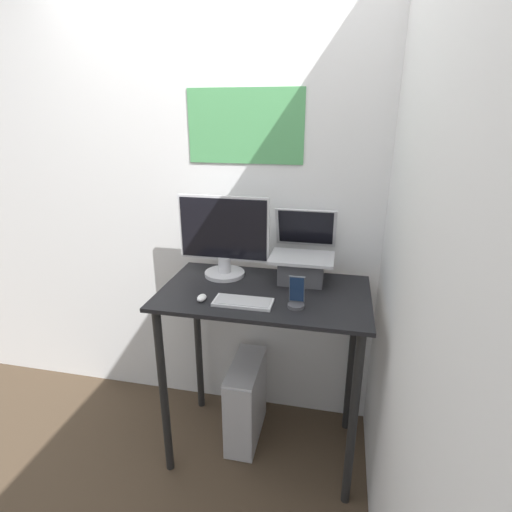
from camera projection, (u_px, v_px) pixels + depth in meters
ground_plane at (252, 491)px, 2.01m from camera, size 12.00×12.00×0.00m
wall_back at (278, 209)px, 2.21m from camera, size 6.00×0.06×2.60m
wall_side_right at (410, 258)px, 1.46m from camera, size 0.05×6.00×2.60m
desk at (264, 323)px, 2.02m from camera, size 1.02×0.60×0.98m
laptop at (302, 262)px, 2.05m from camera, size 0.32×0.32×0.36m
monitor at (224, 240)px, 2.09m from camera, size 0.48×0.21×0.43m
keyboard at (243, 302)px, 1.83m from camera, size 0.27×0.12×0.02m
mouse at (202, 298)px, 1.86m from camera, size 0.04×0.07×0.03m
cell_phone at (296, 297)px, 1.79m from camera, size 0.08×0.08×0.15m
computer_tower at (246, 401)px, 2.29m from camera, size 0.16×0.42×0.48m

